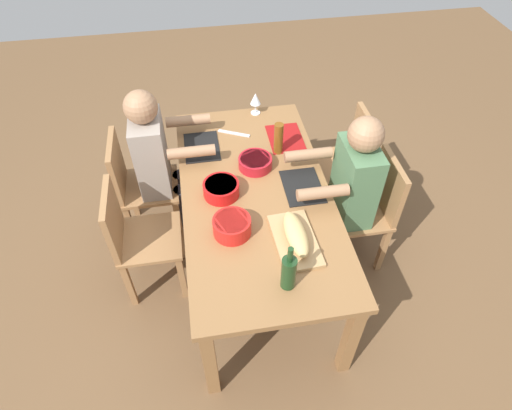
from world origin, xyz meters
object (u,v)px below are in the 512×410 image
object	(u,v)px
serving_bowl_greens	(221,188)
beer_bottle	(279,139)
serving_bowl_fruit	(232,225)
wine_bottle	(289,272)
chair_far_center	(369,206)
dining_table	(256,202)
serving_bowl_pasta	(255,162)
chair_near_left	(137,183)
diner_near_left	(158,157)
cutting_board	(295,240)
chair_far_left	(347,159)
chair_near_center	(135,236)
bread_loaf	(296,234)
wine_glass	(255,99)
diner_far_center	(348,186)

from	to	relation	value
serving_bowl_greens	beer_bottle	size ratio (longest dim) A/B	0.98
serving_bowl_fruit	wine_bottle	bearing A→B (deg)	30.66
chair_far_center	wine_bottle	xyz separation A→B (m)	(0.67, -0.72, 0.37)
serving_bowl_fruit	dining_table	bearing A→B (deg)	147.71
serving_bowl_pasta	chair_near_left	bearing A→B (deg)	-107.69
diner_near_left	beer_bottle	world-z (taller)	diner_near_left
cutting_board	wine_bottle	bearing A→B (deg)	-20.68
chair_far_left	chair_far_center	bearing A→B (deg)	0.00
serving_bowl_pasta	serving_bowl_fruit	size ratio (longest dim) A/B	1.02
chair_near_center	chair_near_left	xyz separation A→B (m)	(-0.49, 0.00, 0.00)
bread_loaf	beer_bottle	distance (m)	0.77
beer_bottle	chair_far_left	bearing A→B (deg)	103.31
beer_bottle	wine_glass	distance (m)	0.47
beer_bottle	cutting_board	bearing A→B (deg)	-4.64
beer_bottle	wine_glass	world-z (taller)	beer_bottle
diner_near_left	cutting_board	bearing A→B (deg)	39.18
cutting_board	serving_bowl_fruit	bearing A→B (deg)	-110.46
serving_bowl_greens	diner_near_left	bearing A→B (deg)	-141.02
beer_bottle	chair_near_left	bearing A→B (deg)	-97.74
wine_bottle	chair_far_center	bearing A→B (deg)	132.96
chair_far_center	bread_loaf	distance (m)	0.81
chair_near_left	chair_far_left	world-z (taller)	same
chair_near_left	wine_bottle	xyz separation A→B (m)	(1.16, 0.82, 0.37)
chair_far_left	serving_bowl_fruit	distance (m)	1.27
diner_far_center	wine_glass	distance (m)	0.95
diner_far_center	cutting_board	distance (m)	0.60
chair_near_center	chair_far_center	bearing A→B (deg)	90.00
diner_near_left	beer_bottle	xyz separation A→B (m)	(0.13, 0.79, 0.15)
dining_table	chair_near_center	size ratio (longest dim) A/B	2.09
chair_far_left	cutting_board	size ratio (longest dim) A/B	2.12
dining_table	wine_bottle	xyz separation A→B (m)	(0.67, 0.05, 0.19)
cutting_board	bread_loaf	world-z (taller)	bread_loaf
chair_near_center	chair_far_left	size ratio (longest dim) A/B	1.00
chair_near_left	diner_near_left	world-z (taller)	diner_near_left
chair_near_center	serving_bowl_greens	xyz separation A→B (m)	(-0.02, 0.56, 0.31)
chair_near_left	diner_near_left	xyz separation A→B (m)	(-0.00, 0.18, 0.21)
wine_bottle	chair_near_center	bearing A→B (deg)	-129.52
dining_table	chair_near_center	distance (m)	0.79
serving_bowl_pasta	chair_far_left	bearing A→B (deg)	109.22
diner_far_center	serving_bowl_fruit	size ratio (longest dim) A/B	5.67
serving_bowl_pasta	cutting_board	size ratio (longest dim) A/B	0.54
chair_near_center	beer_bottle	xyz separation A→B (m)	(-0.36, 0.98, 0.37)
diner_far_center	chair_far_left	size ratio (longest dim) A/B	1.41
chair_near_left	serving_bowl_pasta	distance (m)	0.90
serving_bowl_pasta	cutting_board	xyz separation A→B (m)	(0.64, 0.11, -0.03)
cutting_board	bread_loaf	bearing A→B (deg)	0.00
chair_near_left	bread_loaf	bearing A→B (deg)	45.55
cutting_board	diner_near_left	bearing A→B (deg)	-140.82
beer_bottle	chair_far_center	bearing A→B (deg)	57.70
chair_near_center	chair_near_left	size ratio (longest dim) A/B	1.00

